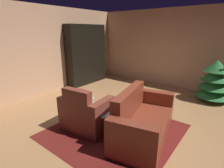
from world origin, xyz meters
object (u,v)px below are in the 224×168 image
object	(u,v)px
coffee_table	(108,112)
bottle_on_table	(118,104)
bookshelf_unit	(89,55)
book_stack_on_table	(108,108)
couch_red	(142,121)
armchair_red	(86,114)
decorated_tree	(214,81)

from	to	relation	value
coffee_table	bottle_on_table	distance (m)	0.24
bookshelf_unit	book_stack_on_table	distance (m)	3.56
couch_red	bottle_on_table	size ratio (longest dim) A/B	6.39
book_stack_on_table	bottle_on_table	distance (m)	0.21
armchair_red	bookshelf_unit	bearing A→B (deg)	133.45
armchair_red	couch_red	world-z (taller)	armchair_red
bookshelf_unit	bottle_on_table	xyz separation A→B (m)	(2.87, -2.12, -0.48)
coffee_table	book_stack_on_table	bearing A→B (deg)	129.61
couch_red	decorated_tree	bearing A→B (deg)	75.20
bottle_on_table	bookshelf_unit	bearing A→B (deg)	143.49
coffee_table	decorated_tree	size ratio (longest dim) A/B	0.58
bottle_on_table	decorated_tree	world-z (taller)	decorated_tree
armchair_red	book_stack_on_table	xyz separation A→B (m)	(0.36, 0.26, 0.14)
armchair_red	coffee_table	bearing A→B (deg)	33.34
bottle_on_table	decorated_tree	distance (m)	3.11
bookshelf_unit	couch_red	bearing A→B (deg)	-31.14
coffee_table	decorated_tree	distance (m)	3.29
coffee_table	book_stack_on_table	xyz separation A→B (m)	(-0.01, 0.01, 0.07)
bookshelf_unit	armchair_red	size ratio (longest dim) A/B	2.15
couch_red	coffee_table	distance (m)	0.68
bookshelf_unit	bottle_on_table	world-z (taller)	bookshelf_unit
armchair_red	couch_red	size ratio (longest dim) A/B	0.54
bookshelf_unit	decorated_tree	bearing A→B (deg)	10.12
armchair_red	coffee_table	xyz separation A→B (m)	(0.37, 0.24, 0.07)
bookshelf_unit	armchair_red	world-z (taller)	bookshelf_unit
armchair_red	bottle_on_table	distance (m)	0.67
armchair_red	book_stack_on_table	size ratio (longest dim) A/B	4.69
armchair_red	book_stack_on_table	distance (m)	0.46
book_stack_on_table	bottle_on_table	world-z (taller)	bottle_on_table
couch_red	bottle_on_table	bearing A→B (deg)	-170.55
couch_red	decorated_tree	xyz separation A→B (m)	(0.73, 2.77, 0.28)
coffee_table	book_stack_on_table	distance (m)	0.07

